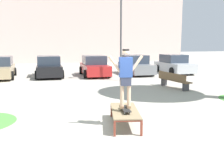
{
  "coord_description": "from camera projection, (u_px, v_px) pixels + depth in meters",
  "views": [
    {
      "loc": [
        -2.4,
        -6.85,
        2.39
      ],
      "look_at": [
        -0.22,
        1.62,
        1.0
      ],
      "focal_mm": 40.97,
      "sensor_mm": 36.0,
      "label": 1
    }
  ],
  "objects": [
    {
      "name": "ground_plane",
      "position": [
        133.0,
        126.0,
        7.52
      ],
      "size": [
        120.0,
        120.0,
        0.0
      ],
      "primitive_type": "plane",
      "color": "#B2AA9E"
    },
    {
      "name": "car_tan",
      "position": [
        0.0,
        68.0,
        17.7
      ],
      "size": [
        2.04,
        4.26,
        1.5
      ],
      "color": "tan",
      "rests_on": "ground"
    },
    {
      "name": "car_silver",
      "position": [
        174.0,
        65.0,
        20.76
      ],
      "size": [
        1.93,
        4.2,
        1.5
      ],
      "color": "#B7BABF",
      "rests_on": "ground"
    },
    {
      "name": "car_black",
      "position": [
        49.0,
        67.0,
        18.54
      ],
      "size": [
        1.95,
        4.22,
        1.5
      ],
      "color": "black",
      "rests_on": "ground"
    },
    {
      "name": "car_grey",
      "position": [
        135.0,
        65.0,
        19.97
      ],
      "size": [
        1.96,
        4.22,
        1.5
      ],
      "color": "slate",
      "rests_on": "ground"
    },
    {
      "name": "skate_box",
      "position": [
        125.0,
        111.0,
        7.51
      ],
      "size": [
        1.13,
        2.01,
        0.46
      ],
      "color": "brown",
      "rests_on": "ground"
    },
    {
      "name": "skateboard",
      "position": [
        125.0,
        109.0,
        7.33
      ],
      "size": [
        0.29,
        0.82,
        0.09
      ],
      "color": "black",
      "rests_on": "skate_box"
    },
    {
      "name": "park_bench",
      "position": [
        174.0,
        80.0,
        13.77
      ],
      "size": [
        0.78,
        2.44,
        0.83
      ],
      "color": "brown",
      "rests_on": "ground"
    },
    {
      "name": "skater",
      "position": [
        126.0,
        74.0,
        7.18
      ],
      "size": [
        1.0,
        0.32,
        1.69
      ],
      "color": "beige",
      "rests_on": "skateboard"
    },
    {
      "name": "car_red",
      "position": [
        94.0,
        66.0,
        19.04
      ],
      "size": [
        1.96,
        4.22,
        1.5
      ],
      "color": "red",
      "rests_on": "ground"
    },
    {
      "name": "light_post",
      "position": [
        121.0,
        20.0,
        16.02
      ],
      "size": [
        0.36,
        0.36,
        5.83
      ],
      "color": "#4C4C51",
      "rests_on": "ground"
    },
    {
      "name": "building_facade",
      "position": [
        76.0,
        16.0,
        32.73
      ],
      "size": [
        28.0,
        4.0,
        11.83
      ],
      "primitive_type": "cube",
      "color": "beige",
      "rests_on": "ground"
    }
  ]
}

